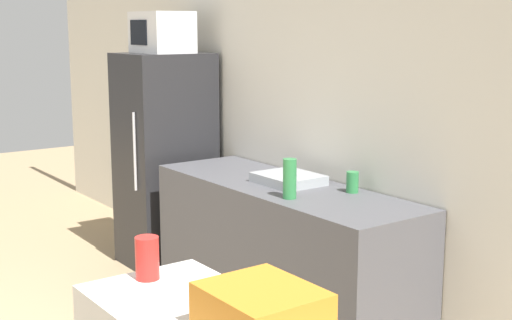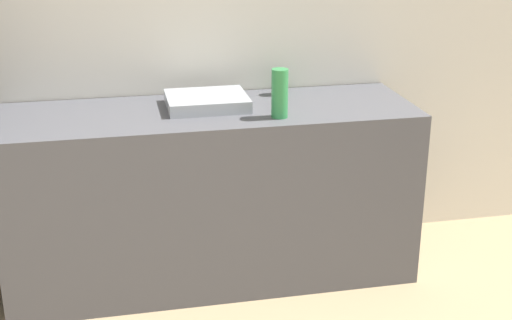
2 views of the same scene
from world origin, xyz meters
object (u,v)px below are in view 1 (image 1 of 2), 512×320
object	(u,v)px
bottle_short	(352,182)
jar	(147,258)
refrigerator	(165,160)
microwave	(162,32)
bottle_tall	(290,179)
basket	(261,312)

from	to	relation	value
bottle_short	jar	distance (m)	2.29
refrigerator	bottle_short	world-z (taller)	refrigerator
refrigerator	microwave	world-z (taller)	microwave
microwave	bottle_tall	world-z (taller)	microwave
microwave	jar	size ratio (longest dim) A/B	3.65
jar	bottle_tall	bearing A→B (deg)	129.39
refrigerator	bottle_short	size ratio (longest dim) A/B	13.25
microwave	basket	distance (m)	3.96
bottle_tall	jar	size ratio (longest dim) A/B	1.80
bottle_tall	bottle_short	world-z (taller)	bottle_tall
basket	bottle_tall	bearing A→B (deg)	139.67
bottle_tall	jar	distance (m)	2.03
bottle_tall	bottle_short	xyz separation A→B (m)	(0.10, 0.39, -0.05)
bottle_short	basket	size ratio (longest dim) A/B	0.45
refrigerator	bottle_tall	world-z (taller)	refrigerator
bottle_tall	microwave	bearing A→B (deg)	174.95
basket	jar	bearing A→B (deg)	-175.50
bottle_short	basket	world-z (taller)	basket
bottle_tall	jar	world-z (taller)	jar
microwave	bottle_tall	size ratio (longest dim) A/B	2.03
microwave	jar	world-z (taller)	microwave
bottle_short	refrigerator	bearing A→B (deg)	-172.74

